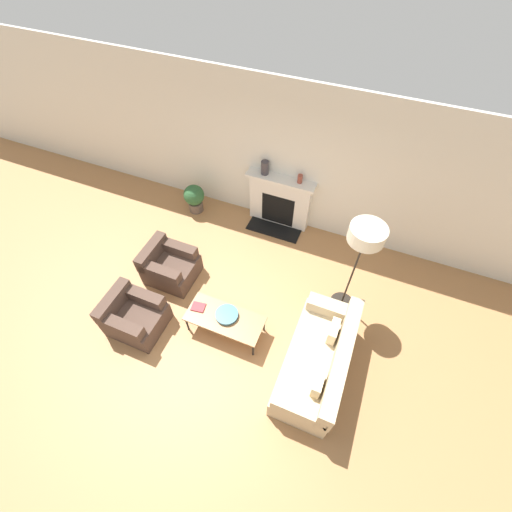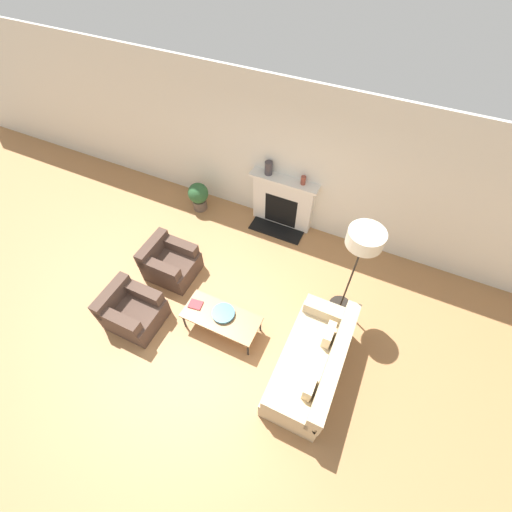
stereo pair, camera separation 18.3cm
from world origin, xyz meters
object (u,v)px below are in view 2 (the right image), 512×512
object	(u,v)px
armchair_near	(132,311)
floor_lamp	(363,245)
bowl	(223,313)
potted_plant	(199,195)
coffee_table	(221,317)
fireplace	(283,202)
armchair_far	(170,263)
book	(196,304)
mantel_vase_center_left	(303,180)
couch	(313,364)
mantel_vase_left	(269,168)

from	to	relation	value
armchair_near	floor_lamp	bearing A→B (deg)	-60.78
bowl	potted_plant	size ratio (longest dim) A/B	0.57
coffee_table	bowl	xyz separation A→B (m)	(0.02, 0.05, 0.07)
fireplace	bowl	xyz separation A→B (m)	(0.08, -2.63, -0.12)
armchair_far	bowl	bearing A→B (deg)	-111.70
armchair_far	fireplace	bearing A→B (deg)	-33.03
coffee_table	book	bearing A→B (deg)	178.43
book	mantel_vase_center_left	size ratio (longest dim) A/B	1.43
armchair_far	bowl	size ratio (longest dim) A/B	2.34
book	fireplace	bearing A→B (deg)	72.93
armchair_far	coffee_table	xyz separation A→B (m)	(1.41, -0.62, 0.08)
coffee_table	mantel_vase_center_left	world-z (taller)	mantel_vase_center_left
armchair_far	book	size ratio (longest dim) A/B	3.64
fireplace	armchair_near	world-z (taller)	fireplace
bowl	floor_lamp	world-z (taller)	floor_lamp
armchair_near	potted_plant	bearing A→B (deg)	8.46
floor_lamp	book	bearing A→B (deg)	-150.11
couch	mantel_vase_center_left	world-z (taller)	mantel_vase_center_left
fireplace	couch	bearing A→B (deg)	-59.50
couch	armchair_near	bearing A→B (deg)	-82.39
fireplace	armchair_far	world-z (taller)	fireplace
bowl	book	xyz separation A→B (m)	(-0.49, -0.04, -0.03)
bowl	book	bearing A→B (deg)	-175.73
couch	floor_lamp	size ratio (longest dim) A/B	0.95
couch	coffee_table	world-z (taller)	couch
bowl	potted_plant	xyz separation A→B (m)	(-1.84, 2.28, -0.07)
mantel_vase_left	armchair_near	bearing A→B (deg)	-107.67
armchair_near	mantel_vase_left	bearing A→B (deg)	-17.67
floor_lamp	couch	bearing A→B (deg)	-93.64
floor_lamp	coffee_table	bearing A→B (deg)	-143.22
bowl	couch	bearing A→B (deg)	-4.78
mantel_vase_left	armchair_far	bearing A→B (deg)	-115.91
fireplace	armchair_far	xyz separation A→B (m)	(-1.34, -2.07, -0.27)
armchair_near	coffee_table	size ratio (longest dim) A/B	0.69
mantel_vase_center_left	armchair_near	bearing A→B (deg)	-118.14
book	floor_lamp	size ratio (longest dim) A/B	0.12
couch	potted_plant	distance (m)	4.16
fireplace	couch	xyz separation A→B (m)	(1.63, -2.76, -0.22)
fireplace	book	bearing A→B (deg)	-98.73
armchair_far	bowl	distance (m)	1.54
armchair_near	mantel_vase_center_left	world-z (taller)	mantel_vase_center_left
bowl	book	world-z (taller)	bowl
mantel_vase_center_left	fireplace	bearing A→B (deg)	-177.66
coffee_table	bowl	bearing A→B (deg)	71.54
fireplace	armchair_far	size ratio (longest dim) A/B	1.58
couch	mantel_vase_center_left	distance (m)	3.18
couch	bowl	bearing A→B (deg)	-94.78
coffee_table	floor_lamp	size ratio (longest dim) A/B	0.65
floor_lamp	armchair_near	bearing A→B (deg)	-150.78
floor_lamp	potted_plant	xyz separation A→B (m)	(-3.47, 1.10, -1.28)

